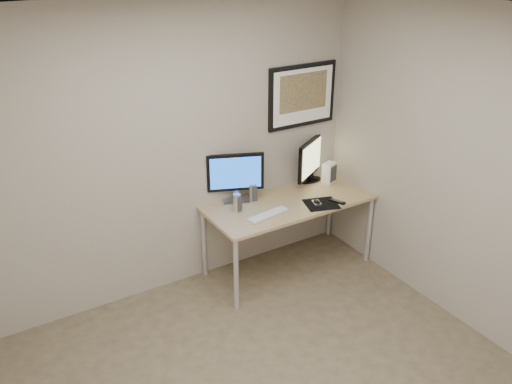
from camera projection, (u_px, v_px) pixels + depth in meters
room at (246, 163)px, 3.55m from camera, size 3.60×3.60×3.60m
desk at (289, 207)px, 5.13m from camera, size 1.60×0.70×0.73m
framed_art at (302, 96)px, 5.14m from camera, size 0.75×0.04×0.60m
monitor_large at (236, 176)px, 4.98m from camera, size 0.50×0.25×0.48m
monitor_tv at (311, 159)px, 5.42m from camera, size 0.52×0.32×0.45m
speaker_left at (237, 203)px, 4.88m from camera, size 0.09×0.09×0.17m
speaker_right at (253, 192)px, 5.07m from camera, size 0.07×0.07×0.18m
keyboard at (268, 214)px, 4.85m from camera, size 0.44×0.18×0.01m
mousepad at (321, 204)px, 5.05m from camera, size 0.37×0.34×0.00m
mouse at (317, 202)px, 5.04m from camera, size 0.09×0.12×0.03m
remote at (337, 201)px, 5.08m from camera, size 0.10×0.17×0.02m
fan_unit at (329, 173)px, 5.46m from camera, size 0.16×0.14×0.21m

